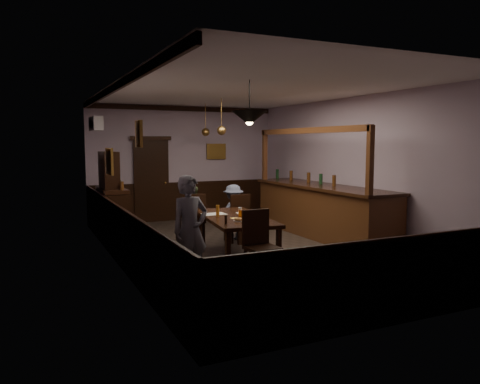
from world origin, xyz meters
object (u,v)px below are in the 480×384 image
person_seated_right (233,212)px  bar_counter (321,209)px  dining_table (234,220)px  chair_near (259,242)px  sideboard (112,204)px  pendant_iron (249,118)px  soda_can (240,213)px  coffee_cup (259,217)px  pendant_brass_mid (221,131)px  person_seated_left (191,214)px  chair_far_right (238,216)px  chair_far_left (194,217)px  person_standing (190,230)px  pendant_brass_far (206,132)px  chair_side (185,235)px

person_seated_right → bar_counter: size_ratio=0.28×
dining_table → chair_near: chair_near is taller
sideboard → pendant_iron: pendant_iron is taller
person_seated_right → soda_can: person_seated_right is taller
chair_near → coffee_cup: chair_near is taller
dining_table → pendant_brass_mid: 2.74m
person_seated_left → pendant_iron: (0.15, -2.39, 1.83)m
dining_table → pendant_iron: pendant_iron is taller
chair_far_right → person_seated_left: size_ratio=0.85×
chair_near → pendant_iron: bearing=79.1°
chair_far_right → chair_far_left: bearing=-7.7°
chair_far_left → chair_near: size_ratio=1.00×
person_seated_right → pendant_brass_mid: bearing=-97.6°
dining_table → pendant_iron: size_ratio=3.32×
dining_table → chair_far_right: (0.62, 1.20, -0.14)m
pendant_iron → coffee_cup: bearing=39.4°
chair_far_left → pendant_brass_mid: 2.13m
bar_counter → person_standing: bearing=-150.4°
chair_far_right → sideboard: (-2.28, 1.42, 0.19)m
chair_far_right → person_standing: size_ratio=0.63×
chair_far_left → person_seated_left: 0.29m
dining_table → person_seated_right: 1.62m
person_standing → pendant_brass_far: (2.05, 4.73, 1.51)m
chair_far_right → coffee_cup: 1.80m
person_seated_right → coffee_cup: person_seated_right is taller
person_seated_left → pendant_brass_far: 2.88m
dining_table → sideboard: size_ratio=1.25×
chair_far_right → bar_counter: (1.92, -0.18, 0.05)m
person_seated_left → pendant_iron: bearing=115.8°
chair_far_right → bar_counter: bearing=173.9°
soda_can → sideboard: bearing=122.4°
dining_table → chair_side: 0.96m
dining_table → sideboard: (-1.66, 2.62, 0.06)m
coffee_cup → person_standing: bearing=-150.7°
coffee_cup → pendant_brass_mid: pendant_brass_mid is taller
chair_near → pendant_iron: size_ratio=1.49×
sideboard → pendant_iron: (1.56, -3.41, 1.67)m
chair_side → person_standing: person_standing is taller
person_standing → sideboard: size_ratio=0.85×
pendant_iron → dining_table: bearing=82.7°
person_standing → person_seated_right: person_standing is taller
chair_side → pendant_brass_far: size_ratio=1.14×
chair_far_right → coffee_cup: bearing=76.2°
chair_far_right → soda_can: 1.44m
person_seated_left → pendant_brass_far: bearing=-96.2°
dining_table → bar_counter: (2.54, 1.02, -0.09)m
chair_near → person_standing: person_standing is taller
person_seated_left → bar_counter: size_ratio=0.28×
pendant_brass_far → bar_counter: bearing=-57.0°
person_seated_left → bar_counter: bar_counter is taller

